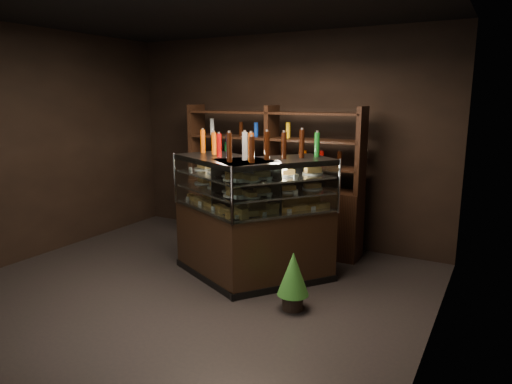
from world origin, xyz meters
TOP-DOWN VIEW (x-y plane):
  - ground at (0.00, 0.00)m, footprint 5.00×5.00m
  - room_shell at (0.00, 0.00)m, footprint 5.02×5.02m
  - display_case at (0.41, 0.86)m, footprint 1.98×1.46m
  - food_display at (0.41, 0.85)m, footprint 1.62×1.06m
  - bottles_top at (0.41, 0.86)m, footprint 1.45×0.93m
  - potted_conifer at (1.19, 0.37)m, footprint 0.32×0.32m
  - back_shelving at (0.08, 2.05)m, footprint 2.58×0.49m

SIDE VIEW (x-z plane):
  - ground at x=0.00m, z-range 0.00..0.00m
  - potted_conifer at x=1.19m, z-range 0.05..0.73m
  - display_case at x=0.41m, z-range -0.24..1.21m
  - back_shelving at x=0.08m, z-range -0.40..1.60m
  - food_display at x=0.41m, z-range 0.85..1.29m
  - bottles_top at x=0.41m, z-range 1.43..1.73m
  - room_shell at x=0.00m, z-range 0.44..3.45m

